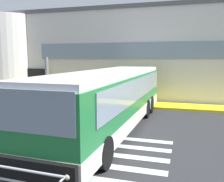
# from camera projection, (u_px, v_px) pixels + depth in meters

# --- Properties ---
(ground_plane) EXTENTS (80.00, 90.00, 0.02)m
(ground_plane) POSITION_uv_depth(u_px,v_px,m) (94.00, 121.00, 13.10)
(ground_plane) COLOR #2B2B2D
(ground_plane) RESTS_ON ground
(bay_paint_stripes) EXTENTS (4.40, 3.96, 0.01)m
(bay_paint_stripes) POSITION_uv_depth(u_px,v_px,m) (105.00, 154.00, 8.54)
(bay_paint_stripes) COLOR silver
(bay_paint_stripes) RESTS_ON ground
(terminal_building) EXTENTS (23.17, 13.80, 7.13)m
(terminal_building) POSITION_uv_depth(u_px,v_px,m) (129.00, 55.00, 23.86)
(terminal_building) COLOR silver
(terminal_building) RESTS_ON ground
(boarding_curb) EXTENTS (25.37, 2.00, 0.15)m
(boarding_curb) POSITION_uv_depth(u_px,v_px,m) (117.00, 103.00, 17.65)
(boarding_curb) COLOR yellow
(boarding_curb) RESTS_ON ground
(entry_support_column) EXTENTS (0.28, 0.28, 3.19)m
(entry_support_column) POSITION_uv_depth(u_px,v_px,m) (47.00, 77.00, 19.68)
(entry_support_column) COLOR slate
(entry_support_column) RESTS_ON boarding_curb
(bus_main_foreground) EXTENTS (3.38, 12.33, 2.70)m
(bus_main_foreground) POSITION_uv_depth(u_px,v_px,m) (110.00, 101.00, 11.41)
(bus_main_foreground) COLOR #1E7238
(bus_main_foreground) RESTS_ON ground
(passenger_near_column) EXTENTS (0.44, 0.44, 1.68)m
(passenger_near_column) POSITION_uv_depth(u_px,v_px,m) (53.00, 87.00, 19.10)
(passenger_near_column) COLOR #2D2D33
(passenger_near_column) RESTS_ON boarding_curb
(passenger_by_doorway) EXTENTS (0.52, 0.50, 1.68)m
(passenger_by_doorway) POSITION_uv_depth(u_px,v_px,m) (62.00, 87.00, 18.41)
(passenger_by_doorway) COLOR #2D2D33
(passenger_by_doorway) RESTS_ON boarding_curb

